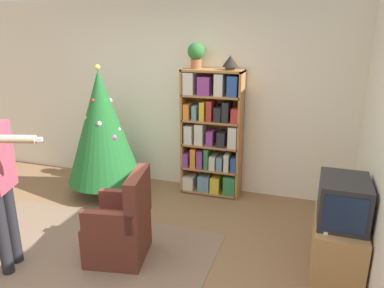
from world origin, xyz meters
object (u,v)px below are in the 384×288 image
television (343,201)px  potted_plant (196,54)px  table_lamp (230,62)px  christmas_tree (102,127)px  armchair (121,228)px  bookshelf (212,134)px

television → potted_plant: size_ratio=1.66×
table_lamp → christmas_tree: bearing=-162.6°
christmas_tree → potted_plant: 1.57m
television → table_lamp: 2.22m
television → armchair: (-2.04, -0.38, -0.43)m
television → bookshelf: bearing=139.3°
bookshelf → christmas_tree: 1.46m
potted_plant → christmas_tree: bearing=-156.4°
christmas_tree → potted_plant: (1.15, 0.50, 0.95)m
potted_plant → table_lamp: (0.45, -0.00, -0.09)m
bookshelf → table_lamp: bearing=2.2°
armchair → table_lamp: bearing=148.5°
bookshelf → potted_plant: 1.07m
christmas_tree → table_lamp: (1.60, 0.50, 0.86)m
television → table_lamp: table_lamp is taller
armchair → table_lamp: table_lamp is taller
television → potted_plant: 2.56m
television → armchair: television is taller
television → christmas_tree: bearing=163.5°
bookshelf → television: 2.11m
armchair → bookshelf: bearing=155.0°
potted_plant → table_lamp: 0.46m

